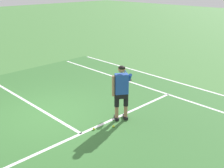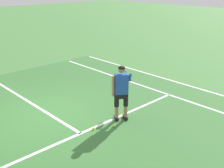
{
  "view_description": "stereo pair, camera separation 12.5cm",
  "coord_description": "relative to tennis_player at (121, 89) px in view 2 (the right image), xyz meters",
  "views": [
    {
      "loc": [
        -4.11,
        -7.19,
        3.98
      ],
      "look_at": [
        1.41,
        -1.5,
        1.05
      ],
      "focal_mm": 44.82,
      "sensor_mm": 36.0,
      "label": 1
    },
    {
      "loc": [
        -4.02,
        -7.27,
        3.98
      ],
      "look_at": [
        1.41,
        -1.5,
        1.05
      ],
      "focal_mm": 44.82,
      "sensor_mm": 36.0,
      "label": 2
    }
  ],
  "objects": [
    {
      "name": "ground_plane",
      "position": [
        -1.43,
        1.88,
        -0.99
      ],
      "size": [
        80.0,
        80.0,
        0.0
      ],
      "primitive_type": "plane",
      "color": "#477F3D"
    },
    {
      "name": "court_inner_surface",
      "position": [
        -1.43,
        1.25,
        -0.99
      ],
      "size": [
        10.98,
        11.02,
        0.0
      ],
      "primitive_type": "cube",
      "color": "#387033",
      "rests_on": "ground"
    },
    {
      "name": "line_service",
      "position": [
        -1.43,
        0.16,
        -0.99
      ],
      "size": [
        8.23,
        0.1,
        0.01
      ],
      "primitive_type": "cube",
      "color": "white",
      "rests_on": "ground"
    },
    {
      "name": "line_centre_service",
      "position": [
        -1.43,
        3.36,
        -0.99
      ],
      "size": [
        0.1,
        6.4,
        0.01
      ],
      "primitive_type": "cube",
      "color": "white",
      "rests_on": "ground"
    },
    {
      "name": "line_singles_right",
      "position": [
        2.68,
        1.25,
        -0.99
      ],
      "size": [
        0.1,
        10.62,
        0.01
      ],
      "primitive_type": "cube",
      "color": "white",
      "rests_on": "ground"
    },
    {
      "name": "line_doubles_right",
      "position": [
        4.06,
        1.25,
        -0.99
      ],
      "size": [
        0.1,
        10.62,
        0.01
      ],
      "primitive_type": "cube",
      "color": "white",
      "rests_on": "ground"
    },
    {
      "name": "tennis_player",
      "position": [
        0.0,
        0.0,
        0.0
      ],
      "size": [
        1.08,
        0.87,
        1.71
      ],
      "color": "black",
      "rests_on": "ground"
    },
    {
      "name": "tennis_ball_near_feet",
      "position": [
        -1.04,
        0.08,
        -0.96
      ],
      "size": [
        0.07,
        0.07,
        0.07
      ],
      "primitive_type": "sphere",
      "color": "#CCE02D",
      "rests_on": "ground"
    },
    {
      "name": "tennis_ball_by_baseline",
      "position": [
        -0.53,
        -0.2,
        -0.96
      ],
      "size": [
        0.07,
        0.07,
        0.07
      ],
      "primitive_type": "sphere",
      "color": "#CCE02D",
      "rests_on": "ground"
    }
  ]
}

